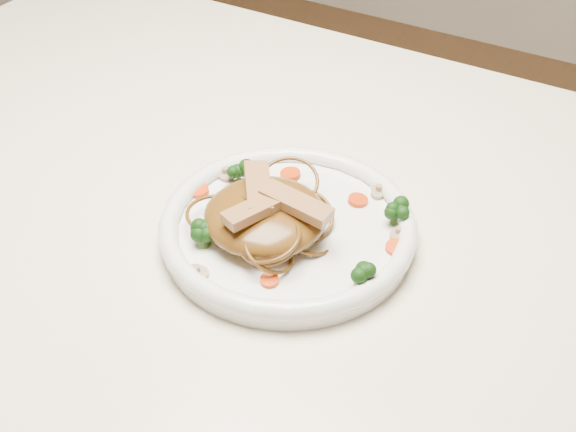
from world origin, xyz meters
The scene contains 19 objects.
table centered at (0.00, 0.00, 0.65)m, with size 1.20×0.80×0.75m.
plate centered at (0.08, -0.05, 0.76)m, with size 0.26×0.26×0.02m, color white.
noodle_mound centered at (0.07, -0.06, 0.78)m, with size 0.12×0.12×0.04m, color brown.
chicken_a centered at (0.10, -0.06, 0.81)m, with size 0.07×0.02×0.01m, color #AB7C50.
chicken_b centered at (0.05, -0.05, 0.81)m, with size 0.08×0.02×0.01m, color #AB7C50.
chicken_c centered at (0.07, -0.08, 0.81)m, with size 0.07×0.02×0.01m, color #AB7C50.
broccoli_0 centered at (0.18, 0.02, 0.78)m, with size 0.03×0.03×0.03m, color #0E340A, non-canonical shape.
broccoli_1 centered at (0.00, -0.01, 0.78)m, with size 0.02×0.02×0.03m, color #0E340A, non-canonical shape.
broccoli_2 centered at (0.03, -0.11, 0.78)m, with size 0.03×0.03×0.03m, color #0E340A, non-canonical shape.
broccoli_3 centered at (0.18, -0.08, 0.78)m, with size 0.03×0.03×0.03m, color #0E340A, non-canonical shape.
carrot_0 centered at (0.13, 0.03, 0.77)m, with size 0.02×0.02×0.01m, color red.
carrot_1 centered at (-0.03, -0.05, 0.77)m, with size 0.02×0.02×0.01m, color red.
carrot_2 centered at (0.19, -0.02, 0.77)m, with size 0.02×0.02×0.01m, color red.
carrot_3 centered at (0.04, 0.03, 0.77)m, with size 0.02×0.02×0.01m, color red.
carrot_4 centered at (0.11, -0.12, 0.77)m, with size 0.02×0.02×0.01m, color red.
mushroom_0 centered at (0.04, -0.15, 0.77)m, with size 0.02×0.02×0.01m, color gray.
mushroom_1 centered at (0.19, 0.00, 0.77)m, with size 0.02×0.02×0.01m, color gray.
mushroom_2 centered at (-0.02, -0.01, 0.77)m, with size 0.03×0.03×0.01m, color gray.
mushroom_3 centered at (0.14, 0.05, 0.77)m, with size 0.02×0.02×0.01m, color gray.
Camera 1 is at (0.37, -0.54, 1.25)m, focal length 46.49 mm.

